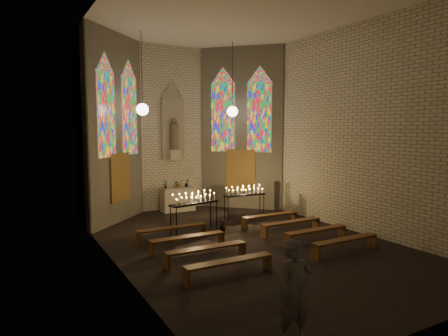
{
  "coord_description": "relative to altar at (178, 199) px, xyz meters",
  "views": [
    {
      "loc": [
        -6.43,
        -10.15,
        3.54
      ],
      "look_at": [
        -0.01,
        1.38,
        2.2
      ],
      "focal_mm": 32.0,
      "sensor_mm": 36.0,
      "label": 1
    }
  ],
  "objects": [
    {
      "name": "pew_left_0",
      "position": [
        -1.88,
        -4.08,
        -0.15
      ],
      "size": [
        2.25,
        0.33,
        0.43
      ],
      "rotation": [
        0.0,
        0.0,
        -0.01
      ],
      "color": "#573519",
      "rests_on": "ground"
    },
    {
      "name": "flower_vase_center",
      "position": [
        0.04,
        -0.01,
        0.67
      ],
      "size": [
        0.35,
        0.31,
        0.35
      ],
      "primitive_type": "imported",
      "rotation": [
        0.0,
        0.0,
        0.14
      ],
      "color": "#4C723F",
      "rests_on": "altar"
    },
    {
      "name": "floor",
      "position": [
        0.0,
        -5.45,
        -0.5
      ],
      "size": [
        12.0,
        12.0,
        0.0
      ],
      "primitive_type": "plane",
      "color": "black",
      "rests_on": "ground"
    },
    {
      "name": "pew_right_1",
      "position": [
        1.88,
        -5.28,
        -0.15
      ],
      "size": [
        2.25,
        0.33,
        0.43
      ],
      "rotation": [
        0.0,
        0.0,
        0.01
      ],
      "color": "#573519",
      "rests_on": "ground"
    },
    {
      "name": "votive_stand_right",
      "position": [
        1.7,
        -2.63,
        0.54
      ],
      "size": [
        1.68,
        0.52,
        1.22
      ],
      "rotation": [
        0.0,
        0.0,
        -0.08
      ],
      "color": "black",
      "rests_on": "ground"
    },
    {
      "name": "pew_right_0",
      "position": [
        1.88,
        -4.08,
        -0.15
      ],
      "size": [
        2.25,
        0.33,
        0.43
      ],
      "rotation": [
        0.0,
        0.0,
        0.01
      ],
      "color": "#573519",
      "rests_on": "ground"
    },
    {
      "name": "pew_left_1",
      "position": [
        -1.88,
        -5.28,
        -0.15
      ],
      "size": [
        2.25,
        0.33,
        0.43
      ],
      "rotation": [
        0.0,
        0.0,
        -0.01
      ],
      "color": "#573519",
      "rests_on": "ground"
    },
    {
      "name": "pew_left_3",
      "position": [
        -1.88,
        -7.68,
        -0.15
      ],
      "size": [
        2.25,
        0.33,
        0.43
      ],
      "rotation": [
        0.0,
        0.0,
        -0.01
      ],
      "color": "#573519",
      "rests_on": "ground"
    },
    {
      "name": "visitor",
      "position": [
        -2.37,
        -10.7,
        0.37
      ],
      "size": [
        0.68,
        0.48,
        1.75
      ],
      "primitive_type": "imported",
      "rotation": [
        0.0,
        0.0,
        -0.1
      ],
      "color": "#54535E",
      "rests_on": "ground"
    },
    {
      "name": "pew_right_2",
      "position": [
        1.88,
        -6.48,
        -0.15
      ],
      "size": [
        2.25,
        0.33,
        0.43
      ],
      "rotation": [
        0.0,
        0.0,
        0.01
      ],
      "color": "#573519",
      "rests_on": "ground"
    },
    {
      "name": "flower_vase_left",
      "position": [
        -0.55,
        0.01,
        0.69
      ],
      "size": [
        0.22,
        0.16,
        0.38
      ],
      "primitive_type": "imported",
      "rotation": [
        0.0,
        0.0,
        0.16
      ],
      "color": "#4C723F",
      "rests_on": "altar"
    },
    {
      "name": "aisle_flower_pot",
      "position": [
        -0.05,
        -4.01,
        -0.28
      ],
      "size": [
        0.27,
        0.27,
        0.44
      ],
      "primitive_type": "imported",
      "rotation": [
        0.0,
        0.0,
        -0.12
      ],
      "color": "#4C723F",
      "rests_on": "ground"
    },
    {
      "name": "votive_stand_left",
      "position": [
        -0.91,
        -3.62,
        0.63
      ],
      "size": [
        1.83,
        0.79,
        1.31
      ],
      "rotation": [
        0.0,
        0.0,
        0.21
      ],
      "color": "black",
      "rests_on": "ground"
    },
    {
      "name": "flower_vase_right",
      "position": [
        0.41,
        -0.02,
        0.67
      ],
      "size": [
        0.24,
        0.22,
        0.35
      ],
      "primitive_type": "imported",
      "rotation": [
        0.0,
        0.0,
        -0.41
      ],
      "color": "#4C723F",
      "rests_on": "altar"
    },
    {
      "name": "pew_left_2",
      "position": [
        -1.88,
        -6.48,
        -0.15
      ],
      "size": [
        2.25,
        0.33,
        0.43
      ],
      "rotation": [
        0.0,
        0.0,
        -0.01
      ],
      "color": "#573519",
      "rests_on": "ground"
    },
    {
      "name": "altar",
      "position": [
        0.0,
        0.0,
        0.0
      ],
      "size": [
        1.4,
        0.6,
        1.0
      ],
      "primitive_type": "cube",
      "color": "#BCB49A",
      "rests_on": "ground"
    },
    {
      "name": "room",
      "position": [
        -0.0,
        -2.08,
        3.22
      ],
      "size": [
        8.22,
        12.43,
        7.0
      ],
      "color": "beige",
      "rests_on": "ground"
    },
    {
      "name": "pew_right_3",
      "position": [
        1.88,
        -7.68,
        -0.15
      ],
      "size": [
        2.25,
        0.33,
        0.43
      ],
      "rotation": [
        0.0,
        0.0,
        0.01
      ],
      "color": "#573519",
      "rests_on": "ground"
    }
  ]
}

